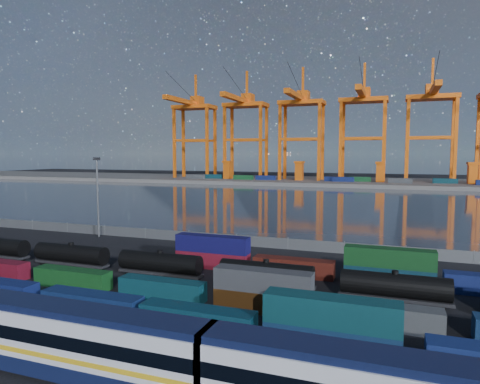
% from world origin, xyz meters
% --- Properties ---
extents(ground, '(700.00, 700.00, 0.00)m').
position_xyz_m(ground, '(0.00, 0.00, 0.00)').
color(ground, black).
rests_on(ground, ground).
extents(harbor_water, '(700.00, 700.00, 0.00)m').
position_xyz_m(harbor_water, '(0.00, 105.00, 0.01)').
color(harbor_water, '#2E3643').
rests_on(harbor_water, ground).
extents(far_quay, '(700.00, 70.00, 2.00)m').
position_xyz_m(far_quay, '(0.00, 210.00, 1.00)').
color(far_quay, '#514F4C').
rests_on(far_quay, ground).
extents(distant_mountains, '(2470.00, 1100.00, 520.00)m').
position_xyz_m(distant_mountains, '(63.02, 1600.00, 220.29)').
color(distant_mountains, '#1E2630').
rests_on(distant_mountains, ground).
extents(passenger_train, '(78.55, 3.28, 5.62)m').
position_xyz_m(passenger_train, '(3.31, -21.30, 2.83)').
color(passenger_train, silver).
rests_on(passenger_train, ground).
extents(container_row_south, '(139.45, 2.37, 5.04)m').
position_xyz_m(container_row_south, '(-9.78, -10.56, 1.93)').
color(container_row_south, '#474A4C').
rests_on(container_row_south, ground).
extents(container_row_mid, '(140.07, 2.21, 4.72)m').
position_xyz_m(container_row_mid, '(6.55, -3.12, 1.81)').
color(container_row_mid, '#3F4244').
rests_on(container_row_mid, ground).
extents(container_row_north, '(141.42, 2.33, 4.97)m').
position_xyz_m(container_row_north, '(7.19, 11.76, 1.79)').
color(container_row_north, navy).
rests_on(container_row_north, ground).
extents(tanker_string, '(121.10, 2.71, 3.87)m').
position_xyz_m(tanker_string, '(-10.47, 4.70, 1.94)').
color(tanker_string, black).
rests_on(tanker_string, ground).
extents(waterfront_fence, '(160.12, 0.12, 2.20)m').
position_xyz_m(waterfront_fence, '(-0.00, 28.00, 1.00)').
color(waterfront_fence, '#595B5E').
rests_on(waterfront_fence, ground).
extents(yard_light_mast, '(1.60, 0.40, 16.60)m').
position_xyz_m(yard_light_mast, '(-30.00, 26.00, 9.30)').
color(yard_light_mast, slate).
rests_on(yard_light_mast, ground).
extents(gantry_cranes, '(201.22, 50.34, 68.18)m').
position_xyz_m(gantry_cranes, '(-7.50, 203.19, 41.79)').
color(gantry_cranes, orange).
rests_on(gantry_cranes, ground).
extents(quay_containers, '(172.58, 10.99, 2.60)m').
position_xyz_m(quay_containers, '(-11.00, 195.46, 3.30)').
color(quay_containers, navy).
rests_on(quay_containers, far_quay).
extents(straddle_carriers, '(140.00, 7.00, 11.10)m').
position_xyz_m(straddle_carriers, '(-2.50, 200.00, 7.82)').
color(straddle_carriers, orange).
rests_on(straddle_carriers, far_quay).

